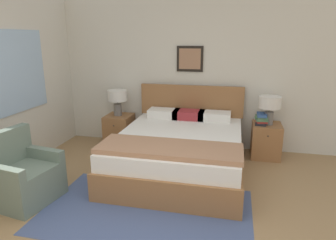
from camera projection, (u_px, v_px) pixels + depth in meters
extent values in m
cube|color=beige|center=(186.00, 73.00, 5.21)|extent=(6.83, 0.06, 2.60)
cube|color=black|center=(190.00, 59.00, 5.09)|extent=(0.45, 0.02, 0.43)
cube|color=#9E7051|center=(190.00, 59.00, 5.07)|extent=(0.37, 0.00, 0.34)
cube|color=beige|center=(5.00, 83.00, 4.12)|extent=(0.06, 5.68, 2.60)
cube|color=#9EBCDB|center=(4.00, 74.00, 4.04)|extent=(0.02, 1.68, 1.16)
cube|color=#47567F|center=(147.00, 210.00, 3.40)|extent=(2.34, 1.44, 0.01)
cube|color=#936038|center=(179.00, 162.00, 4.38)|extent=(1.79, 2.19, 0.28)
cube|color=#936038|center=(162.00, 185.00, 3.33)|extent=(1.79, 0.06, 0.08)
cube|color=white|center=(180.00, 143.00, 4.30)|extent=(1.71, 2.10, 0.30)
cube|color=#936038|center=(191.00, 101.00, 5.19)|extent=(1.79, 0.06, 0.53)
cube|color=#9E7051|center=(169.00, 149.00, 3.61)|extent=(1.75, 0.61, 0.06)
cube|color=white|center=(164.00, 113.00, 5.12)|extent=(0.52, 0.32, 0.14)
cube|color=white|center=(215.00, 116.00, 4.94)|extent=(0.52, 0.32, 0.14)
cube|color=#9E2D33|center=(189.00, 115.00, 5.03)|extent=(0.52, 0.32, 0.14)
cube|color=slate|center=(26.00, 184.00, 3.57)|extent=(0.74, 0.79, 0.43)
cube|color=slate|center=(4.00, 148.00, 3.55)|extent=(0.23, 0.71, 0.42)
cube|color=slate|center=(42.00, 153.00, 3.76)|extent=(0.65, 0.20, 0.14)
cube|color=slate|center=(0.00, 173.00, 3.23)|extent=(0.65, 0.20, 0.14)
cube|color=#936038|center=(119.00, 130.00, 5.43)|extent=(0.45, 0.48, 0.56)
sphere|color=#332D28|center=(113.00, 126.00, 5.15)|extent=(0.02, 0.02, 0.02)
cube|color=#936038|center=(266.00, 140.00, 4.88)|extent=(0.45, 0.48, 0.56)
sphere|color=#332D28|center=(268.00, 136.00, 4.60)|extent=(0.02, 0.02, 0.02)
cylinder|color=slate|center=(118.00, 110.00, 5.31)|extent=(0.14, 0.14, 0.21)
cylinder|color=slate|center=(118.00, 102.00, 5.28)|extent=(0.02, 0.02, 0.06)
cylinder|color=silver|center=(117.00, 95.00, 5.25)|extent=(0.34, 0.34, 0.19)
cylinder|color=slate|center=(269.00, 118.00, 4.77)|extent=(0.14, 0.14, 0.21)
cylinder|color=slate|center=(269.00, 110.00, 4.73)|extent=(0.02, 0.02, 0.06)
cylinder|color=silver|center=(270.00, 102.00, 4.70)|extent=(0.34, 0.34, 0.19)
cube|color=#232328|center=(261.00, 123.00, 4.78)|extent=(0.20, 0.24, 0.04)
cube|color=#B7332D|center=(261.00, 121.00, 4.77)|extent=(0.19, 0.22, 0.03)
cube|color=#4C7551|center=(261.00, 119.00, 4.76)|extent=(0.20, 0.25, 0.03)
cube|color=#4C7551|center=(262.00, 117.00, 4.75)|extent=(0.18, 0.24, 0.04)
cube|color=#335693|center=(262.00, 115.00, 4.74)|extent=(0.14, 0.26, 0.04)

